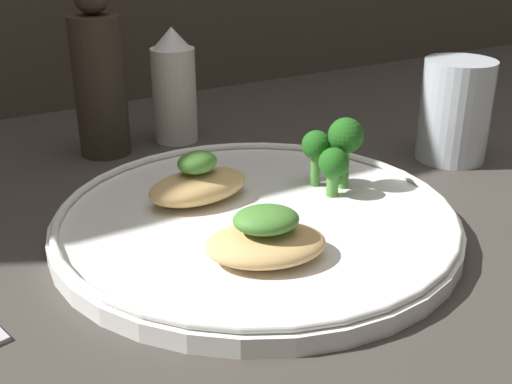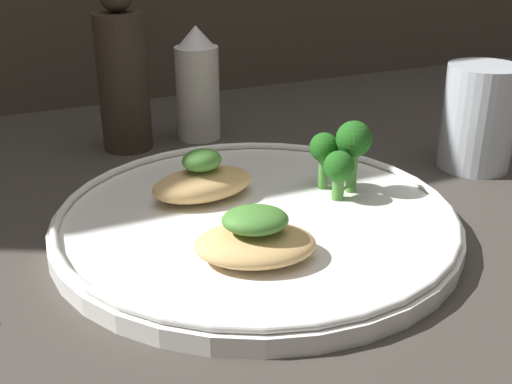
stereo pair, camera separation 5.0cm
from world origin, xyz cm
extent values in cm
cube|color=#3D3833|center=(0.00, 0.00, -0.50)|extent=(180.00, 180.00, 1.00)
cylinder|color=white|center=(0.00, 0.00, 0.70)|extent=(31.93, 31.93, 1.40)
torus|color=white|center=(0.00, 0.00, 1.70)|extent=(31.33, 31.33, 0.60)
ellipsoid|color=tan|center=(-2.81, -6.07, 2.43)|extent=(9.97, 8.54, 2.07)
ellipsoid|color=#478433|center=(-2.81, -6.07, 4.32)|extent=(5.53, 4.97, 1.69)
ellipsoid|color=tan|center=(-2.66, 4.84, 2.64)|extent=(8.97, 5.66, 2.47)
ellipsoid|color=#478433|center=(-2.66, 4.84, 4.77)|extent=(3.53, 2.90, 1.80)
cylinder|color=#4C8E38|center=(9.31, 0.94, 3.23)|extent=(0.89, 0.89, 3.66)
sphere|color=#1E5B19|center=(9.31, 0.94, 6.12)|extent=(3.03, 3.03, 3.03)
cylinder|color=#4C8E38|center=(7.46, 2.54, 2.83)|extent=(0.80, 0.80, 2.86)
sphere|color=#1E5B19|center=(7.46, 2.54, 5.14)|extent=(2.50, 2.50, 2.50)
cylinder|color=#4C8E38|center=(7.44, -0.29, 2.44)|extent=(1.00, 1.00, 2.07)
sphere|color=#1E5B19|center=(7.44, -0.29, 4.36)|extent=(2.53, 2.53, 2.53)
cylinder|color=white|center=(3.61, 23.36, 5.06)|extent=(4.70, 4.70, 10.12)
cone|color=white|center=(3.61, 23.36, 11.23)|extent=(4.00, 4.00, 2.23)
cylinder|color=#382D23|center=(-4.44, 23.36, 7.07)|extent=(5.18, 5.18, 14.14)
cylinder|color=silver|center=(25.36, 3.85, 5.07)|extent=(6.99, 6.99, 10.14)
camera|label=1|loc=(-23.15, -39.11, 23.64)|focal=45.00mm
camera|label=2|loc=(-18.74, -41.40, 23.64)|focal=45.00mm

